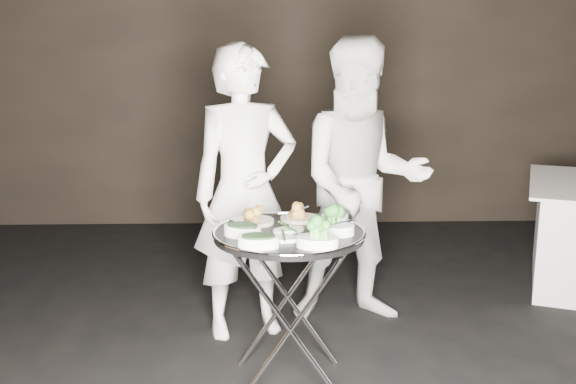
{
  "coord_description": "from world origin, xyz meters",
  "views": [
    {
      "loc": [
        -0.24,
        -2.49,
        1.63
      ],
      "look_at": [
        -0.14,
        0.58,
        0.95
      ],
      "focal_mm": 40.0,
      "sensor_mm": 36.0,
      "label": 1
    }
  ],
  "objects_px": {
    "serving_tray": "(289,234)",
    "waiter_left": "(245,193)",
    "tray_stand": "(289,302)",
    "waiter_right": "(362,183)"
  },
  "relations": [
    {
      "from": "serving_tray",
      "to": "waiter_left",
      "type": "bearing_deg",
      "value": 109.55
    },
    {
      "from": "tray_stand",
      "to": "waiter_right",
      "type": "distance_m",
      "value": 1.02
    },
    {
      "from": "waiter_left",
      "to": "waiter_right",
      "type": "height_order",
      "value": "waiter_right"
    },
    {
      "from": "tray_stand",
      "to": "waiter_left",
      "type": "relative_size",
      "value": 0.46
    },
    {
      "from": "waiter_left",
      "to": "waiter_right",
      "type": "bearing_deg",
      "value": -5.08
    },
    {
      "from": "tray_stand",
      "to": "waiter_right",
      "type": "height_order",
      "value": "waiter_right"
    },
    {
      "from": "serving_tray",
      "to": "waiter_right",
      "type": "xyz_separation_m",
      "value": [
        0.46,
        0.81,
        0.08
      ]
    },
    {
      "from": "waiter_right",
      "to": "waiter_left",
      "type": "bearing_deg",
      "value": -169.28
    },
    {
      "from": "tray_stand",
      "to": "waiter_left",
      "type": "distance_m",
      "value": 0.79
    },
    {
      "from": "serving_tray",
      "to": "waiter_right",
      "type": "bearing_deg",
      "value": 60.22
    }
  ]
}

